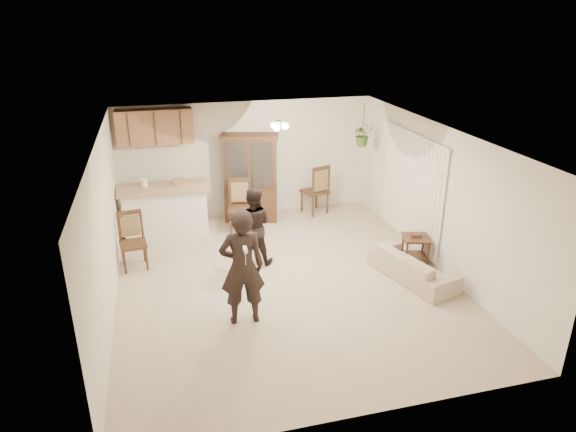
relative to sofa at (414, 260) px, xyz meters
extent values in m
plane|color=#BAA58C|center=(-2.12, 0.49, -0.37)|extent=(6.50, 6.50, 0.00)
cube|color=white|center=(-2.12, 0.49, 2.13)|extent=(5.50, 6.50, 0.02)
cube|color=silver|center=(-2.12, 3.74, 0.88)|extent=(5.50, 0.02, 2.50)
cube|color=silver|center=(-2.12, -2.76, 0.88)|extent=(5.50, 0.02, 2.50)
cube|color=silver|center=(-4.87, 0.49, 0.88)|extent=(0.02, 6.50, 2.50)
cube|color=silver|center=(0.63, 0.49, 0.88)|extent=(0.02, 6.50, 2.50)
cube|color=white|center=(-3.97, 2.84, 0.13)|extent=(1.60, 0.55, 1.00)
cube|color=tan|center=(-3.97, 2.84, 0.68)|extent=(1.75, 0.70, 0.08)
cube|color=olive|center=(-4.02, 3.56, 1.73)|extent=(1.50, 0.34, 0.70)
imported|color=#315923|center=(0.18, 2.89, 1.48)|extent=(0.43, 0.37, 0.48)
cylinder|color=black|center=(0.18, 2.89, 1.81)|extent=(0.01, 0.01, 0.65)
imported|color=beige|center=(0.00, 0.00, 0.00)|extent=(1.20, 2.00, 0.73)
imported|color=black|center=(-3.00, -0.52, 0.53)|extent=(0.67, 0.45, 1.80)
imported|color=black|center=(-2.50, 1.29, 0.31)|extent=(0.77, 0.68, 1.35)
cube|color=#3C1E16|center=(-2.15, 3.33, 0.00)|extent=(1.18, 0.71, 0.74)
cube|color=#3C1E16|center=(-2.15, 3.33, 0.92)|extent=(1.17, 0.66, 1.11)
cube|color=silver|center=(-2.15, 3.33, 0.92)|extent=(0.93, 0.27, 0.97)
cube|color=#3C1E16|center=(-2.15, 3.33, 1.50)|extent=(1.28, 0.76, 0.06)
cube|color=#3C1E16|center=(0.31, 0.54, 0.13)|extent=(0.57, 0.57, 0.04)
cube|color=#3C1E16|center=(0.31, 0.54, -0.23)|extent=(0.48, 0.48, 0.03)
cube|color=#3C1E16|center=(0.31, 0.54, 0.17)|extent=(0.19, 0.15, 0.06)
cube|color=#3C1E16|center=(-4.58, 1.63, 0.08)|extent=(0.50, 0.50, 0.05)
cube|color=olive|center=(-4.58, 1.63, 0.36)|extent=(0.33, 0.08, 0.39)
cube|color=#3C1E16|center=(-4.58, 1.63, 0.61)|extent=(0.41, 0.09, 0.08)
cube|color=#3C1E16|center=(-2.49, 2.76, 0.12)|extent=(0.57, 0.57, 0.05)
cube|color=olive|center=(-2.49, 2.76, 0.41)|extent=(0.36, 0.11, 0.42)
cube|color=#3C1E16|center=(-2.49, 2.76, 0.69)|extent=(0.44, 0.12, 0.08)
cube|color=#3C1E16|center=(-0.69, 3.37, 0.14)|extent=(0.64, 0.64, 0.05)
cube|color=olive|center=(-0.69, 3.37, 0.44)|extent=(0.36, 0.17, 0.44)
cube|color=#3C1E16|center=(-0.69, 3.37, 0.72)|extent=(0.45, 0.20, 0.09)
cube|color=white|center=(-3.02, -0.94, 0.99)|extent=(0.05, 0.15, 0.05)
cube|color=white|center=(-2.59, 0.97, 0.51)|extent=(0.07, 0.13, 0.04)
camera|label=1|loc=(-4.01, -6.95, 3.92)|focal=32.00mm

